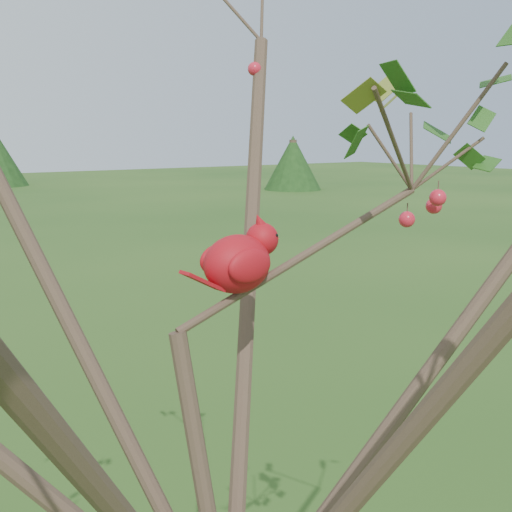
# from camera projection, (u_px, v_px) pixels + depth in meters

# --- Properties ---
(crabapple_tree) EXTENTS (2.35, 2.05, 2.95)m
(crabapple_tree) POSITION_uv_depth(u_px,v_px,m) (246.00, 251.00, 1.15)
(crabapple_tree) COLOR #3C2C20
(crabapple_tree) RESTS_ON ground
(cardinal) EXTENTS (0.25, 0.13, 0.17)m
(cardinal) POSITION_uv_depth(u_px,v_px,m) (240.00, 260.00, 1.29)
(cardinal) COLOR red
(cardinal) RESTS_ON ground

